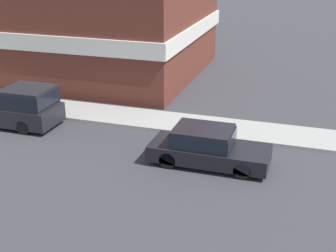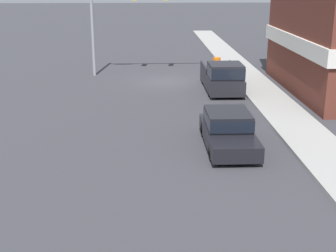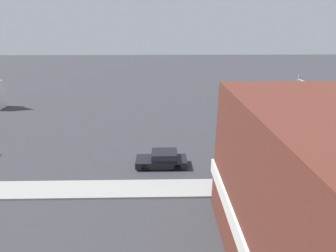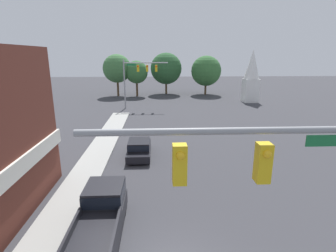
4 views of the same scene
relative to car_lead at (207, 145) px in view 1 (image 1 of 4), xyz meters
name	(u,v)px [view 1 (image 1 of 4)]	position (x,y,z in m)	size (l,w,h in m)	color
car_lead	(207,145)	(0.00, 0.00, 0.00)	(1.92, 4.65, 1.48)	black
pickup_truck_parked	(12,106)	(-1.27, -9.75, 0.17)	(2.04, 5.58, 1.92)	black
corner_brick_building	(105,6)	(-11.40, -9.49, 3.56)	(12.33, 12.18, 8.94)	brown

